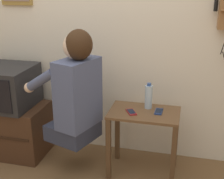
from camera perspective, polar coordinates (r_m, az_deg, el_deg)
wall_back at (r=2.88m, az=-2.31°, el=12.69°), size 6.80×0.05×2.55m
side_table at (r=2.66m, az=5.83°, el=-6.69°), size 0.58×0.38×0.58m
person at (r=2.56m, az=-6.71°, el=-0.10°), size 0.63×0.54×0.95m
tv_stand at (r=3.21m, az=-18.14°, el=-6.78°), size 0.72×0.45×0.49m
television at (r=3.06m, az=-19.30°, el=0.58°), size 0.56×0.50×0.38m
cell_phone_held at (r=2.57m, az=3.53°, el=-4.12°), size 0.11×0.14×0.01m
cell_phone_spare at (r=2.61m, az=8.54°, el=-3.98°), size 0.06×0.13×0.01m
water_bottle at (r=2.64m, az=6.71°, el=-1.29°), size 0.06×0.06×0.22m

